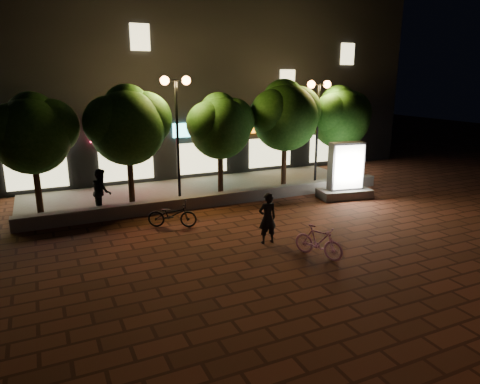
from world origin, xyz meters
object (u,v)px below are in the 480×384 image
scooter_parked (172,215)px  tree_far_left (32,131)px  tree_mid (220,124)px  tree_right (286,113)px  ad_kiosk (345,176)px  pedestrian (102,192)px  street_lamp_left (176,107)px  street_lamp_right (318,106)px  scooter_pink (319,242)px  tree_left (128,123)px  tree_far_right (341,115)px  rider (267,218)px

scooter_parked → tree_far_left: bearing=77.9°
scooter_parked → tree_mid: bearing=-18.2°
tree_right → ad_kiosk: tree_right is taller
pedestrian → street_lamp_left: bearing=-79.4°
street_lamp_right → ad_kiosk: (-0.16, -2.52, -2.89)m
street_lamp_left → street_lamp_right: (7.00, 0.00, -0.13)m
street_lamp_right → scooter_pink: size_ratio=3.12×
pedestrian → tree_mid: bearing=-81.0°
tree_right → scooter_pink: tree_right is taller
tree_left → tree_far_right: tree_left is taller
tree_right → tree_mid: bearing=-180.0°
tree_mid → street_lamp_right: (4.95, -0.26, 0.68)m
ad_kiosk → scooter_parked: 8.11m
street_lamp_left → tree_mid: bearing=7.3°
tree_mid → street_lamp_right: size_ratio=0.90×
tree_mid → street_lamp_left: bearing=-172.7°
scooter_pink → rider: (-0.84, 1.64, 0.36)m
tree_far_left → street_lamp_left: bearing=-2.8°
rider → scooter_parked: bearing=-46.3°
tree_mid → street_lamp_left: size_ratio=0.87×
scooter_pink → pedestrian: (-5.25, 6.84, 0.49)m
tree_right → street_lamp_left: 5.38m
tree_mid → tree_far_right: 6.50m
street_lamp_right → rider: bearing=-135.1°
rider → scooter_parked: rider is taller
tree_far_right → scooter_parked: tree_far_right is taller
tree_far_left → tree_mid: 7.50m
tree_right → scooter_parked: (-6.59, -3.34, -3.11)m
tree_far_left → street_lamp_right: bearing=-1.2°
tree_far_left → pedestrian: bearing=-23.7°
street_lamp_right → scooter_parked: (-8.23, -3.08, -3.43)m
tree_left → tree_mid: bearing=-0.0°
street_lamp_right → street_lamp_left: bearing=180.0°
ad_kiosk → tree_mid: bearing=149.8°
tree_left → tree_mid: tree_left is taller
tree_far_left → scooter_pink: size_ratio=2.90×
tree_far_right → scooter_pink: 10.61m
tree_left → street_lamp_left: (1.95, -0.26, 0.58)m
tree_mid → ad_kiosk: (4.79, -2.78, -2.21)m
tree_mid → rider: tree_mid is taller
tree_left → street_lamp_right: street_lamp_right is taller
tree_far_right → street_lamp_left: size_ratio=0.92×
tree_far_right → ad_kiosk: tree_far_right is taller
street_lamp_left → scooter_parked: 4.87m
tree_far_left → tree_right: (10.80, 0.00, 0.27)m
scooter_pink → scooter_parked: bearing=99.8°
tree_far_left → pedestrian: size_ratio=2.61×
tree_mid → rider: 6.65m
street_lamp_left → street_lamp_right: bearing=0.0°
scooter_parked → pedestrian: 3.21m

